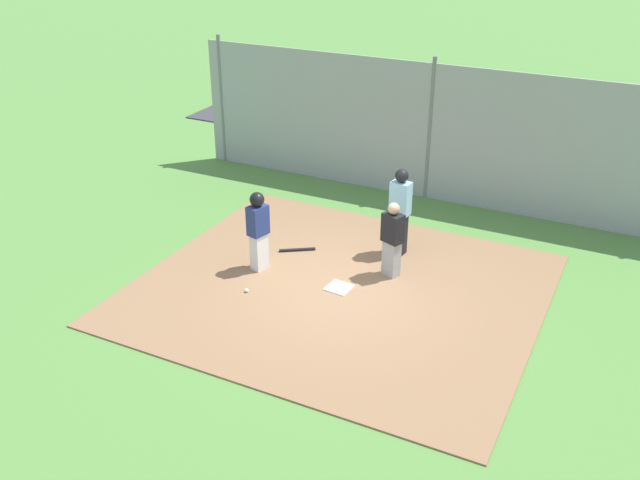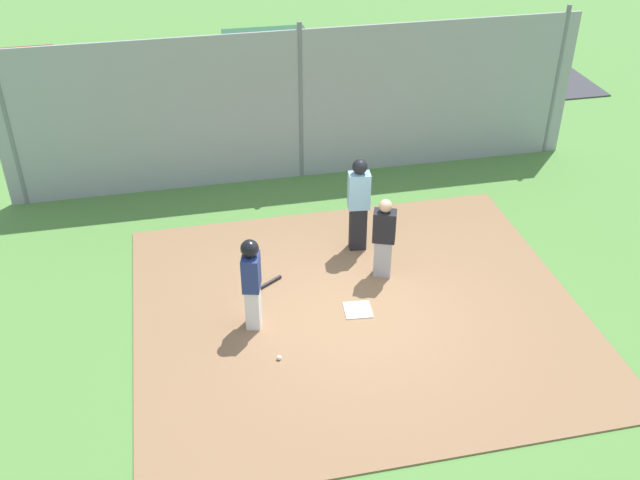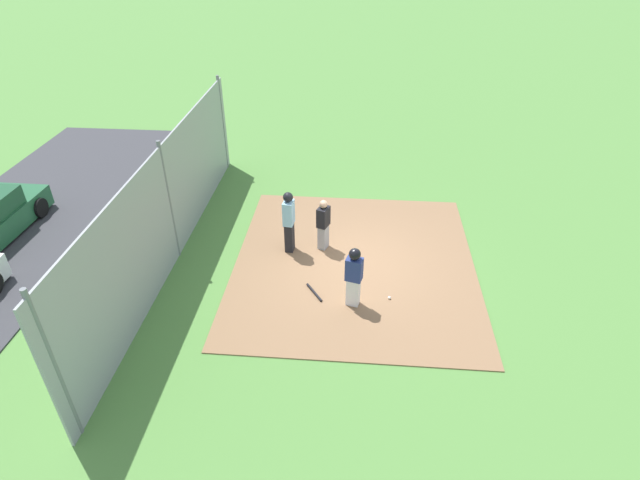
{
  "view_description": "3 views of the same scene",
  "coord_description": "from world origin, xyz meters",
  "px_view_note": "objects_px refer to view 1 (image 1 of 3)",
  "views": [
    {
      "loc": [
        -4.72,
        10.24,
        6.7
      ],
      "look_at": [
        0.63,
        -0.47,
        0.67
      ],
      "focal_mm": 39.64,
      "sensor_mm": 36.0,
      "label": 1
    },
    {
      "loc": [
        2.6,
        9.13,
        7.56
      ],
      "look_at": [
        0.48,
        -0.73,
        1.01
      ],
      "focal_mm": 41.4,
      "sensor_mm": 36.0,
      "label": 2
    },
    {
      "loc": [
        11.18,
        -0.0,
        8.06
      ],
      "look_at": [
        0.45,
        -0.9,
        1.0
      ],
      "focal_mm": 28.56,
      "sensor_mm": 36.0,
      "label": 3
    }
  ],
  "objects_px": {
    "parked_car_white": "(373,105)",
    "parked_car_green": "(496,112)",
    "umpire": "(400,210)",
    "baseball_bat": "(297,250)",
    "baseball": "(247,290)",
    "parked_car_red": "(293,89)",
    "home_plate": "(339,287)",
    "runner": "(258,226)",
    "catcher": "(392,239)"
  },
  "relations": [
    {
      "from": "parked_car_white",
      "to": "parked_car_green",
      "type": "bearing_deg",
      "value": -165.79
    },
    {
      "from": "umpire",
      "to": "baseball_bat",
      "type": "distance_m",
      "value": 2.24
    },
    {
      "from": "baseball",
      "to": "parked_car_red",
      "type": "height_order",
      "value": "parked_car_red"
    },
    {
      "from": "umpire",
      "to": "home_plate",
      "type": "bearing_deg",
      "value": -8.11
    },
    {
      "from": "home_plate",
      "to": "baseball_bat",
      "type": "relative_size",
      "value": 0.59
    },
    {
      "from": "home_plate",
      "to": "baseball",
      "type": "relative_size",
      "value": 5.95
    },
    {
      "from": "runner",
      "to": "baseball_bat",
      "type": "relative_size",
      "value": 2.15
    },
    {
      "from": "runner",
      "to": "parked_car_red",
      "type": "relative_size",
      "value": 0.38
    },
    {
      "from": "baseball_bat",
      "to": "parked_car_red",
      "type": "xyz_separation_m",
      "value": [
        5.12,
        -9.25,
        0.55
      ]
    },
    {
      "from": "parked_car_white",
      "to": "baseball",
      "type": "bearing_deg",
      "value": 100.93
    },
    {
      "from": "runner",
      "to": "parked_car_green",
      "type": "distance_m",
      "value": 10.75
    },
    {
      "from": "home_plate",
      "to": "parked_car_white",
      "type": "height_order",
      "value": "parked_car_white"
    },
    {
      "from": "runner",
      "to": "baseball_bat",
      "type": "bearing_deg",
      "value": 86.72
    },
    {
      "from": "home_plate",
      "to": "parked_car_white",
      "type": "bearing_deg",
      "value": -70.63
    },
    {
      "from": "home_plate",
      "to": "umpire",
      "type": "relative_size",
      "value": 0.24
    },
    {
      "from": "parked_car_green",
      "to": "parked_car_red",
      "type": "height_order",
      "value": "same"
    },
    {
      "from": "baseball",
      "to": "parked_car_white",
      "type": "relative_size",
      "value": 0.02
    },
    {
      "from": "runner",
      "to": "parked_car_red",
      "type": "distance_m",
      "value": 11.29
    },
    {
      "from": "umpire",
      "to": "baseball_bat",
      "type": "xyz_separation_m",
      "value": [
        1.85,
        0.85,
        -0.93
      ]
    },
    {
      "from": "parked_car_green",
      "to": "parked_car_red",
      "type": "relative_size",
      "value": 1.0
    },
    {
      "from": "baseball",
      "to": "baseball_bat",
      "type": "bearing_deg",
      "value": -91.82
    },
    {
      "from": "catcher",
      "to": "baseball",
      "type": "bearing_deg",
      "value": -28.94
    },
    {
      "from": "baseball",
      "to": "home_plate",
      "type": "bearing_deg",
      "value": -148.47
    },
    {
      "from": "runner",
      "to": "parked_car_white",
      "type": "relative_size",
      "value": 0.38
    },
    {
      "from": "parked_car_green",
      "to": "baseball_bat",
      "type": "bearing_deg",
      "value": -98.84
    },
    {
      "from": "baseball",
      "to": "runner",
      "type": "bearing_deg",
      "value": -74.19
    },
    {
      "from": "catcher",
      "to": "umpire",
      "type": "xyz_separation_m",
      "value": [
        0.21,
        -0.92,
        0.19
      ]
    },
    {
      "from": "parked_car_green",
      "to": "parked_car_white",
      "type": "height_order",
      "value": "same"
    },
    {
      "from": "home_plate",
      "to": "umpire",
      "type": "xyz_separation_m",
      "value": [
        -0.46,
        -1.82,
        0.95
      ]
    },
    {
      "from": "umpire",
      "to": "parked_car_red",
      "type": "relative_size",
      "value": 0.43
    },
    {
      "from": "runner",
      "to": "baseball_bat",
      "type": "height_order",
      "value": "runner"
    },
    {
      "from": "catcher",
      "to": "runner",
      "type": "bearing_deg",
      "value": -48.34
    },
    {
      "from": "umpire",
      "to": "parked_car_red",
      "type": "bearing_deg",
      "value": -134.2
    },
    {
      "from": "baseball",
      "to": "parked_car_white",
      "type": "bearing_deg",
      "value": -79.55
    },
    {
      "from": "catcher",
      "to": "parked_car_green",
      "type": "distance_m",
      "value": 9.68
    },
    {
      "from": "runner",
      "to": "baseball",
      "type": "distance_m",
      "value": 1.27
    },
    {
      "from": "parked_car_green",
      "to": "parked_car_red",
      "type": "distance_m",
      "value": 6.76
    },
    {
      "from": "catcher",
      "to": "umpire",
      "type": "distance_m",
      "value": 0.96
    },
    {
      "from": "catcher",
      "to": "baseball_bat",
      "type": "relative_size",
      "value": 2.01
    },
    {
      "from": "baseball",
      "to": "parked_car_red",
      "type": "bearing_deg",
      "value": -65.5
    },
    {
      "from": "home_plate",
      "to": "runner",
      "type": "xyz_separation_m",
      "value": [
        1.71,
        0.0,
        0.89
      ]
    },
    {
      "from": "parked_car_white",
      "to": "baseball_bat",
      "type": "bearing_deg",
      "value": 103.45
    },
    {
      "from": "home_plate",
      "to": "parked_car_red",
      "type": "bearing_deg",
      "value": -57.47
    },
    {
      "from": "parked_car_white",
      "to": "parked_car_red",
      "type": "relative_size",
      "value": 1.0
    },
    {
      "from": "parked_car_green",
      "to": "baseball",
      "type": "bearing_deg",
      "value": -97.59
    },
    {
      "from": "catcher",
      "to": "runner",
      "type": "height_order",
      "value": "runner"
    },
    {
      "from": "umpire",
      "to": "runner",
      "type": "xyz_separation_m",
      "value": [
        2.17,
        1.82,
        -0.05
      ]
    },
    {
      "from": "home_plate",
      "to": "parked_car_green",
      "type": "xyz_separation_m",
      "value": [
        -0.24,
        -10.57,
        0.57
      ]
    },
    {
      "from": "parked_car_green",
      "to": "umpire",
      "type": "bearing_deg",
      "value": -87.74
    },
    {
      "from": "baseball_bat",
      "to": "baseball",
      "type": "distance_m",
      "value": 1.85
    }
  ]
}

